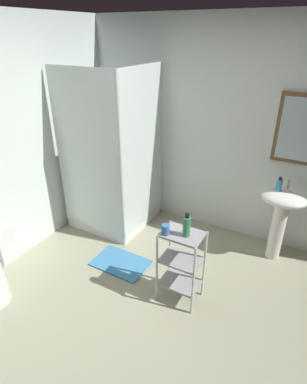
# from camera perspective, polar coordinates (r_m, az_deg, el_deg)

# --- Properties ---
(ground_plane) EXTENTS (4.20, 4.20, 0.02)m
(ground_plane) POSITION_cam_1_polar(r_m,az_deg,el_deg) (3.00, -0.54, -23.22)
(ground_plane) COLOR #9D9D80
(wall_back) EXTENTS (4.20, 0.14, 2.50)m
(wall_back) POSITION_cam_1_polar(r_m,az_deg,el_deg) (3.77, 13.92, 10.29)
(wall_back) COLOR silver
(wall_back) RESTS_ON ground_plane
(shower_stall) EXTENTS (0.92, 0.92, 2.00)m
(shower_stall) POSITION_cam_1_polar(r_m,az_deg,el_deg) (4.02, -6.84, -0.18)
(shower_stall) COLOR white
(shower_stall) RESTS_ON ground_plane
(pedestal_sink) EXTENTS (0.46, 0.37, 0.81)m
(pedestal_sink) POSITION_cam_1_polar(r_m,az_deg,el_deg) (3.61, 22.21, -3.47)
(pedestal_sink) COLOR white
(pedestal_sink) RESTS_ON ground_plane
(sink_faucet) EXTENTS (0.03, 0.03, 0.10)m
(sink_faucet) POSITION_cam_1_polar(r_m,az_deg,el_deg) (3.60, 23.29, 1.25)
(sink_faucet) COLOR silver
(sink_faucet) RESTS_ON pedestal_sink
(storage_cart) EXTENTS (0.38, 0.28, 0.74)m
(storage_cart) POSITION_cam_1_polar(r_m,az_deg,el_deg) (2.93, 5.03, -12.43)
(storage_cart) COLOR silver
(storage_cart) RESTS_ON ground_plane
(hand_soap_bottle) EXTENTS (0.06, 0.06, 0.15)m
(hand_soap_bottle) POSITION_cam_1_polar(r_m,az_deg,el_deg) (3.52, 21.92, 1.23)
(hand_soap_bottle) COLOR #389ED1
(hand_soap_bottle) RESTS_ON pedestal_sink
(body_wash_bottle_green) EXTENTS (0.07, 0.07, 0.22)m
(body_wash_bottle_green) POSITION_cam_1_polar(r_m,az_deg,el_deg) (2.67, 6.05, -6.18)
(body_wash_bottle_green) COLOR #398B56
(body_wash_bottle_green) RESTS_ON storage_cart
(rinse_cup) EXTENTS (0.07, 0.07, 0.09)m
(rinse_cup) POSITION_cam_1_polar(r_m,az_deg,el_deg) (2.70, 2.20, -6.86)
(rinse_cup) COLOR #3870B2
(rinse_cup) RESTS_ON storage_cart
(bath_mat) EXTENTS (0.60, 0.40, 0.02)m
(bath_mat) POSITION_cam_1_polar(r_m,az_deg,el_deg) (3.58, -6.01, -12.72)
(bath_mat) COLOR teal
(bath_mat) RESTS_ON ground_plane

